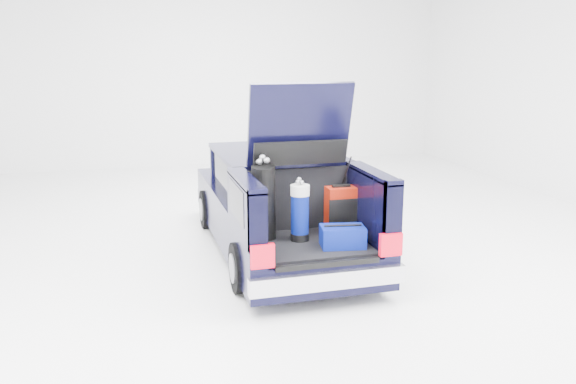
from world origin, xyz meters
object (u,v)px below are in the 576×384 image
object	(u,v)px
car	(277,204)
black_golf_bag	(264,202)
red_suitcase	(341,210)
blue_duffel	(343,236)
blue_golf_bag	(300,212)

from	to	relation	value
car	black_golf_bag	distance (m)	1.47
red_suitcase	blue_duffel	distance (m)	0.60
car	black_golf_bag	world-z (taller)	car
blue_duffel	black_golf_bag	bearing A→B (deg)	157.48
car	red_suitcase	world-z (taller)	car
blue_golf_bag	black_golf_bag	bearing A→B (deg)	171.58
car	red_suitcase	distance (m)	1.40
car	red_suitcase	size ratio (longest dim) A/B	7.61
blue_golf_bag	blue_duffel	bearing A→B (deg)	-30.21
car	blue_golf_bag	distance (m)	1.50
red_suitcase	blue_duffel	xyz separation A→B (m)	(-0.18, -0.55, -0.17)
red_suitcase	black_golf_bag	distance (m)	1.02
blue_duffel	blue_golf_bag	bearing A→B (deg)	147.92
black_golf_bag	blue_golf_bag	bearing A→B (deg)	-0.96
car	red_suitcase	xyz separation A→B (m)	(0.50, -1.29, 0.22)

